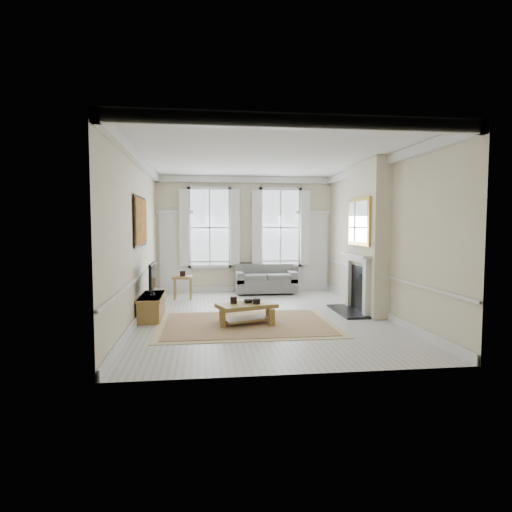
{
  "coord_description": "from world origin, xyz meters",
  "views": [
    {
      "loc": [
        -1.25,
        -9.03,
        1.98
      ],
      "look_at": [
        -0.02,
        0.89,
        1.25
      ],
      "focal_mm": 30.0,
      "sensor_mm": 36.0,
      "label": 1
    }
  ],
  "objects": [
    {
      "name": "rug",
      "position": [
        -0.4,
        -0.68,
        0.01
      ],
      "size": [
        3.5,
        2.6,
        0.02
      ],
      "primitive_type": "cube",
      "color": "#A97F57",
      "rests_on": "floor"
    },
    {
      "name": "sofa",
      "position": [
        0.53,
        3.11,
        0.35
      ],
      "size": [
        1.72,
        0.84,
        0.83
      ],
      "color": "#595957",
      "rests_on": "floor"
    },
    {
      "name": "door_left",
      "position": [
        -2.05,
        3.56,
        1.15
      ],
      "size": [
        0.9,
        0.08,
        2.3
      ],
      "primitive_type": "cube",
      "color": "silver",
      "rests_on": "floor"
    },
    {
      "name": "door_right",
      "position": [
        2.05,
        3.56,
        1.15
      ],
      "size": [
        0.9,
        0.08,
        2.3
      ],
      "primitive_type": "cube",
      "color": "silver",
      "rests_on": "floor"
    },
    {
      "name": "ceramic_pot_b",
      "position": [
        -0.2,
        -0.73,
        0.47
      ],
      "size": [
        0.14,
        0.14,
        0.1
      ],
      "primitive_type": "cylinder",
      "color": "black",
      "rests_on": "coffee_table"
    },
    {
      "name": "floor",
      "position": [
        0.0,
        0.0,
        0.0
      ],
      "size": [
        7.2,
        7.2,
        0.0
      ],
      "primitive_type": "plane",
      "color": "#B7B5AD",
      "rests_on": "ground"
    },
    {
      "name": "window_left",
      "position": [
        -1.05,
        3.55,
        1.9
      ],
      "size": [
        1.26,
        0.2,
        2.2
      ],
      "primitive_type": null,
      "color": "#B2BCC6",
      "rests_on": "back_wall"
    },
    {
      "name": "ceiling",
      "position": [
        0.0,
        0.0,
        3.4
      ],
      "size": [
        7.2,
        7.2,
        0.0
      ],
      "primitive_type": "plane",
      "rotation": [
        3.14,
        0.0,
        0.0
      ],
      "color": "white",
      "rests_on": "back_wall"
    },
    {
      "name": "painting",
      "position": [
        -2.56,
        0.3,
        2.05
      ],
      "size": [
        0.05,
        1.66,
        1.06
      ],
      "primitive_type": "cube",
      "color": "orange",
      "rests_on": "left_wall"
    },
    {
      "name": "chimney_breast",
      "position": [
        2.43,
        0.2,
        1.7
      ],
      "size": [
        0.35,
        1.7,
        3.38
      ],
      "primitive_type": "cube",
      "color": "beige",
      "rests_on": "floor"
    },
    {
      "name": "tv",
      "position": [
        -2.32,
        0.17,
        0.88
      ],
      "size": [
        0.08,
        0.9,
        0.68
      ],
      "color": "black",
      "rests_on": "tv_stand"
    },
    {
      "name": "ceramic_pot_a",
      "position": [
        -0.65,
        -0.63,
        0.49
      ],
      "size": [
        0.14,
        0.14,
        0.14
      ],
      "primitive_type": "cylinder",
      "color": "black",
      "rests_on": "coffee_table"
    },
    {
      "name": "window_right",
      "position": [
        1.05,
        3.55,
        1.9
      ],
      "size": [
        1.26,
        0.2,
        2.2
      ],
      "primitive_type": null,
      "color": "#B2BCC6",
      "rests_on": "back_wall"
    },
    {
      "name": "hearth",
      "position": [
        2.0,
        0.2,
        0.03
      ],
      "size": [
        0.55,
        1.5,
        0.05
      ],
      "primitive_type": "cube",
      "color": "black",
      "rests_on": "floor"
    },
    {
      "name": "side_table",
      "position": [
        -1.8,
        2.49,
        0.5
      ],
      "size": [
        0.56,
        0.56,
        0.61
      ],
      "rotation": [
        0.0,
        0.0,
        -0.13
      ],
      "color": "brown",
      "rests_on": "floor"
    },
    {
      "name": "mirror",
      "position": [
        2.21,
        0.2,
        2.05
      ],
      "size": [
        0.06,
        1.26,
        1.06
      ],
      "primitive_type": "cube",
      "color": "#B89232",
      "rests_on": "chimney_breast"
    },
    {
      "name": "coffee_table",
      "position": [
        -0.4,
        -0.68,
        0.34
      ],
      "size": [
        1.27,
        0.98,
        0.42
      ],
      "rotation": [
        0.0,
        0.0,
        0.33
      ],
      "color": "brown",
      "rests_on": "rug"
    },
    {
      "name": "fireplace",
      "position": [
        2.2,
        0.2,
        0.73
      ],
      "size": [
        0.21,
        1.45,
        1.33
      ],
      "color": "silver",
      "rests_on": "floor"
    },
    {
      "name": "left_wall",
      "position": [
        -2.6,
        0.0,
        1.7
      ],
      "size": [
        0.0,
        7.2,
        7.2
      ],
      "primitive_type": "plane",
      "rotation": [
        1.57,
        0.0,
        1.57
      ],
      "color": "beige",
      "rests_on": "floor"
    },
    {
      "name": "bowl",
      "position": [
        -0.35,
        -0.58,
        0.45
      ],
      "size": [
        0.26,
        0.26,
        0.06
      ],
      "primitive_type": "imported",
      "rotation": [
        0.0,
        0.0,
        -0.19
      ],
      "color": "black",
      "rests_on": "coffee_table"
    },
    {
      "name": "right_wall",
      "position": [
        2.6,
        0.0,
        1.7
      ],
      "size": [
        0.0,
        7.2,
        7.2
      ],
      "primitive_type": "plane",
      "rotation": [
        1.57,
        0.0,
        -1.57
      ],
      "color": "beige",
      "rests_on": "floor"
    },
    {
      "name": "back_wall",
      "position": [
        0.0,
        3.6,
        1.7
      ],
      "size": [
        5.2,
        0.0,
        5.2
      ],
      "primitive_type": "plane",
      "rotation": [
        1.57,
        0.0,
        0.0
      ],
      "color": "beige",
      "rests_on": "floor"
    },
    {
      "name": "tv_stand",
      "position": [
        -2.34,
        0.17,
        0.24
      ],
      "size": [
        0.44,
        1.37,
        0.49
      ],
      "primitive_type": "cube",
      "color": "brown",
      "rests_on": "floor"
    }
  ]
}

